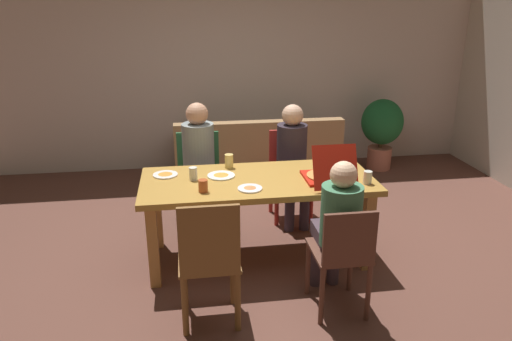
{
  "coord_description": "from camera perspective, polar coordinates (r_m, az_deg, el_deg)",
  "views": [
    {
      "loc": [
        -0.6,
        -3.86,
        2.23
      ],
      "look_at": [
        0.0,
        0.1,
        0.8
      ],
      "focal_mm": 33.95,
      "sensor_mm": 36.0,
      "label": 1
    }
  ],
  "objects": [
    {
      "name": "drinking_glass_1",
      "position": [
        4.43,
        -3.2,
        1.12
      ],
      "size": [
        0.08,
        0.08,
        0.13
      ],
      "primitive_type": "cylinder",
      "color": "#E0C268",
      "rests_on": "dining_table"
    },
    {
      "name": "person_1",
      "position": [
        3.62,
        9.56,
        -5.88
      ],
      "size": [
        0.3,
        0.52,
        1.17
      ],
      "color": "#44343D",
      "rests_on": "ground"
    },
    {
      "name": "potted_plant",
      "position": [
        6.78,
        14.61,
        4.96
      ],
      "size": [
        0.56,
        0.56,
        0.97
      ],
      "color": "#B86B55",
      "rests_on": "ground"
    },
    {
      "name": "plate_1",
      "position": [
        4.23,
        -4.13,
        -0.55
      ],
      "size": [
        0.24,
        0.24,
        0.03
      ],
      "color": "white",
      "rests_on": "dining_table"
    },
    {
      "name": "back_wall",
      "position": [
        6.63,
        -3.45,
        13.18
      ],
      "size": [
        6.86,
        0.12,
        2.98
      ],
      "primitive_type": "cube",
      "color": "beige",
      "rests_on": "ground"
    },
    {
      "name": "pizza_box_0",
      "position": [
        4.15,
        8.37,
        -0.54
      ],
      "size": [
        0.37,
        0.51,
        0.36
      ],
      "color": "red",
      "rests_on": "dining_table"
    },
    {
      "name": "couch",
      "position": [
        6.29,
        0.07,
        1.7
      ],
      "size": [
        2.08,
        0.81,
        0.83
      ],
      "color": "#99734A",
      "rests_on": "ground"
    },
    {
      "name": "drinking_glass_3",
      "position": [
        4.15,
        -7.41,
        -0.38
      ],
      "size": [
        0.07,
        0.07,
        0.11
      ],
      "primitive_type": "cylinder",
      "color": "silver",
      "rests_on": "dining_table"
    },
    {
      "name": "chair_3",
      "position": [
        3.4,
        -5.5,
        -10.61
      ],
      "size": [
        0.43,
        0.39,
        0.98
      ],
      "color": "brown",
      "rests_on": "ground"
    },
    {
      "name": "chair_0",
      "position": [
        5.03,
        -6.7,
        -0.64
      ],
      "size": [
        0.46,
        0.44,
        0.94
      ],
      "color": "#2A643A",
      "rests_on": "ground"
    },
    {
      "name": "chair_2",
      "position": [
        5.15,
        3.97,
        -0.02
      ],
      "size": [
        0.43,
        0.4,
        0.93
      ],
      "color": "#B22E29",
      "rests_on": "ground"
    },
    {
      "name": "plate_2",
      "position": [
        4.32,
        -10.64,
        -0.44
      ],
      "size": [
        0.22,
        0.22,
        0.03
      ],
      "color": "white",
      "rests_on": "dining_table"
    },
    {
      "name": "plate_0",
      "position": [
        3.94,
        -0.71,
        -2.08
      ],
      "size": [
        0.2,
        0.2,
        0.03
      ],
      "color": "white",
      "rests_on": "dining_table"
    },
    {
      "name": "person_2",
      "position": [
        4.95,
        4.37,
        1.88
      ],
      "size": [
        0.31,
        0.51,
        1.23
      ],
      "color": "#3E3345",
      "rests_on": "ground"
    },
    {
      "name": "drinking_glass_0",
      "position": [
        3.89,
        -6.25,
        -1.82
      ],
      "size": [
        0.08,
        0.08,
        0.1
      ],
      "primitive_type": "cylinder",
      "color": "#B65027",
      "rests_on": "dining_table"
    },
    {
      "name": "drinking_glass_2",
      "position": [
        4.15,
        13.02,
        -0.8
      ],
      "size": [
        0.07,
        0.07,
        0.11
      ],
      "primitive_type": "cylinder",
      "color": "silver",
      "rests_on": "dining_table"
    },
    {
      "name": "dining_table",
      "position": [
        4.21,
        0.2,
        -2.2
      ],
      "size": [
        2.0,
        0.88,
        0.76
      ],
      "color": "#AF7F36",
      "rests_on": "ground"
    },
    {
      "name": "ground_plane",
      "position": [
        4.5,
        0.19,
        -10.11
      ],
      "size": [
        20.0,
        20.0,
        0.0
      ],
      "primitive_type": "plane",
      "color": "brown"
    },
    {
      "name": "chair_1",
      "position": [
        3.58,
        10.17,
        -9.62
      ],
      "size": [
        0.4,
        0.44,
        0.88
      ],
      "color": "brown",
      "rests_on": "ground"
    },
    {
      "name": "person_0",
      "position": [
        4.82,
        -6.75,
        1.64
      ],
      "size": [
        0.32,
        0.5,
        1.28
      ],
      "color": "#322C45",
      "rests_on": "ground"
    }
  ]
}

